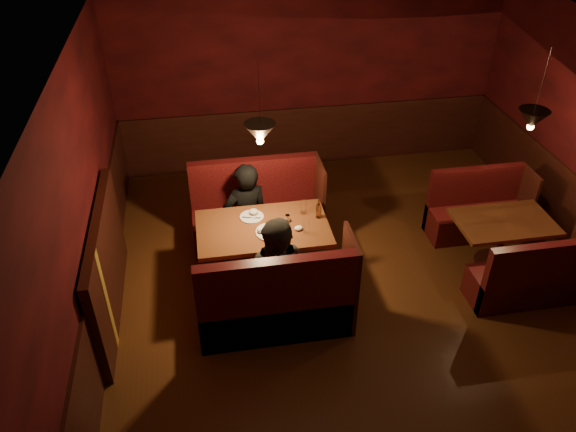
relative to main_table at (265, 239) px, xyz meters
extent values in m
cube|color=#5E3714|center=(1.11, -0.63, -0.65)|extent=(6.00, 7.00, 0.01)
cube|color=#2F2017|center=(1.11, -0.63, 2.26)|extent=(6.00, 7.00, 0.01)
cube|color=black|center=(1.11, 2.88, 0.81)|extent=(6.00, 0.01, 2.90)
cube|color=black|center=(-1.89, -0.63, 0.81)|extent=(0.01, 7.00, 2.90)
cube|color=black|center=(1.11, 2.85, -0.14)|extent=(6.00, 0.04, 1.00)
cube|color=black|center=(-1.87, -0.63, -0.14)|extent=(0.04, 7.00, 1.00)
cube|color=black|center=(-1.81, -0.23, 0.01)|extent=(0.10, 2.20, 1.30)
cube|color=gold|center=(-1.76, -0.78, 0.01)|extent=(0.01, 0.12, 1.30)
cylinder|color=#333333|center=(-0.02, 0.00, 1.81)|extent=(0.01, 0.01, 0.80)
cone|color=black|center=(-0.02, 0.00, 1.41)|extent=(0.34, 0.34, 0.22)
sphere|color=#FFBF72|center=(-0.02, 0.00, 1.32)|extent=(0.08, 0.08, 0.08)
cylinder|color=#333333|center=(2.99, -0.17, 1.81)|extent=(0.01, 0.01, 0.80)
cone|color=black|center=(2.99, -0.17, 1.41)|extent=(0.34, 0.34, 0.22)
sphere|color=#FFBF72|center=(2.99, -0.17, 1.32)|extent=(0.08, 0.08, 0.08)
cube|color=brown|center=(-0.02, 0.00, 0.16)|extent=(1.55, 0.94, 0.06)
cylinder|color=black|center=(-0.02, 0.00, -0.25)|extent=(0.16, 0.16, 0.78)
cylinder|color=black|center=(-0.02, 0.00, -0.62)|extent=(0.62, 0.62, 0.04)
cylinder|color=silver|center=(0.04, -0.14, 0.20)|extent=(0.31, 0.31, 0.02)
cube|color=black|center=(0.04, -0.13, 0.23)|extent=(0.10, 0.09, 0.04)
ellipsoid|color=silver|center=(-0.06, -0.13, 0.24)|extent=(0.08, 0.08, 0.06)
cube|color=tan|center=(0.13, -0.24, 0.23)|extent=(0.10, 0.09, 0.04)
cylinder|color=silver|center=(0.02, -0.20, 0.22)|extent=(0.12, 0.09, 0.01)
cylinder|color=silver|center=(-0.12, 0.21, 0.20)|extent=(0.29, 0.29, 0.02)
ellipsoid|color=beige|center=(-0.09, 0.26, 0.24)|extent=(0.11, 0.11, 0.06)
cube|color=silver|center=(-0.13, 0.17, 0.21)|extent=(0.22, 0.07, 0.00)
cylinder|color=white|center=(0.29, 0.05, 0.24)|extent=(0.06, 0.06, 0.09)
cylinder|color=white|center=(0.51, 0.20, 0.27)|extent=(0.08, 0.08, 0.17)
cylinder|color=white|center=(0.47, -0.21, 0.27)|extent=(0.08, 0.08, 0.17)
cylinder|color=#47230F|center=(0.67, 0.07, 0.28)|extent=(0.07, 0.07, 0.18)
cylinder|color=#47230F|center=(0.67, 0.07, 0.41)|extent=(0.03, 0.03, 0.08)
ellipsoid|color=white|center=(0.39, -0.13, 0.22)|extent=(0.11, 0.10, 0.05)
cube|color=black|center=(-0.02, 0.80, -0.39)|extent=(1.67, 0.61, 0.50)
cube|color=black|center=(-0.02, 1.04, -0.06)|extent=(1.67, 0.13, 1.17)
cube|color=black|center=(0.84, 0.80, -0.06)|extent=(0.04, 0.61, 1.17)
cube|color=black|center=(-0.02, -0.81, -0.39)|extent=(1.67, 0.61, 0.50)
cube|color=black|center=(-0.02, -1.04, -0.06)|extent=(1.67, 0.13, 1.17)
cube|color=black|center=(0.84, -0.81, -0.06)|extent=(0.04, 0.61, 1.17)
cube|color=brown|center=(2.99, -0.17, 0.01)|extent=(1.20, 0.77, 0.05)
cylinder|color=black|center=(2.99, -0.17, -0.32)|extent=(0.13, 0.13, 0.63)
cylinder|color=black|center=(2.99, -0.17, -0.62)|extent=(0.51, 0.51, 0.04)
cube|color=black|center=(2.99, 0.49, -0.44)|extent=(1.30, 0.50, 0.41)
cube|color=black|center=(2.99, 0.68, -0.17)|extent=(1.30, 0.11, 0.95)
cube|color=black|center=(3.65, 0.49, -0.17)|extent=(0.04, 0.50, 0.95)
cube|color=black|center=(2.99, -0.83, -0.44)|extent=(1.30, 0.50, 0.41)
cube|color=black|center=(2.99, -1.02, -0.17)|extent=(1.30, 0.11, 0.95)
imported|color=black|center=(-0.15, 0.65, 0.19)|extent=(0.68, 0.53, 1.67)
imported|color=black|center=(0.09, -0.67, 0.20)|extent=(0.97, 0.85, 1.69)
camera|label=1|loc=(-0.62, -5.30, 4.07)|focal=35.00mm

